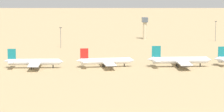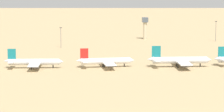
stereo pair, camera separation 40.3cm
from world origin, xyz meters
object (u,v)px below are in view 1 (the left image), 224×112
at_px(parked_jet_red_4, 105,61).
at_px(parked_jet_teal_5, 179,60).
at_px(light_pole_mid, 216,30).
at_px(parked_jet_teal_3, 33,62).
at_px(light_pole_west, 61,36).
at_px(control_tower, 145,26).

height_order(parked_jet_red_4, parked_jet_teal_5, parked_jet_teal_5).
relative_size(parked_jet_red_4, light_pole_mid, 2.04).
relative_size(parked_jet_teal_3, light_pole_west, 2.23).
xyz_separation_m(parked_jet_teal_5, control_tower, (-5.25, 151.56, 7.40)).
xyz_separation_m(parked_jet_red_4, light_pole_mid, (96.66, 132.22, 6.04)).
distance_m(parked_jet_teal_5, light_pole_mid, 143.28).
distance_m(parked_jet_teal_3, parked_jet_red_4, 42.01).
height_order(light_pole_west, light_pole_mid, light_pole_mid).
bearing_deg(parked_jet_teal_3, control_tower, 62.14).
bearing_deg(light_pole_west, parked_jet_teal_3, -96.16).
xyz_separation_m(control_tower, light_pole_mid, (58.22, -18.55, -1.75)).
xyz_separation_m(parked_jet_teal_3, parked_jet_red_4, (41.97, 1.81, 0.00)).
xyz_separation_m(parked_jet_teal_3, light_pole_mid, (138.64, 134.03, 6.05)).
bearing_deg(parked_jet_teal_5, light_pole_mid, 66.96).
distance_m(light_pole_west, light_pole_mid, 133.98).
bearing_deg(parked_jet_teal_5, parked_jet_red_4, 177.64).
xyz_separation_m(parked_jet_teal_3, light_pole_west, (10.31, 95.54, 5.24)).
bearing_deg(parked_jet_red_4, light_pole_mid, 46.46).
relative_size(parked_jet_red_4, parked_jet_teal_5, 0.91).
height_order(parked_jet_teal_3, light_pole_west, light_pole_west).
relative_size(parked_jet_teal_3, light_pole_mid, 2.03).
bearing_deg(parked_jet_red_4, parked_jet_teal_3, 175.11).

